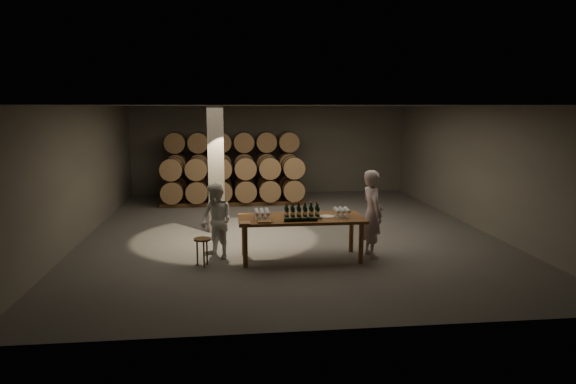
{
  "coord_description": "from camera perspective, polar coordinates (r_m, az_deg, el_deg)",
  "views": [
    {
      "loc": [
        -1.45,
        -12.84,
        3.18
      ],
      "look_at": [
        -0.04,
        -0.48,
        1.1
      ],
      "focal_mm": 32.0,
      "sensor_mm": 36.0,
      "label": 1
    }
  ],
  "objects": [
    {
      "name": "plate",
      "position": [
        10.76,
        4.36,
        -2.72
      ],
      "size": [
        0.3,
        0.3,
        0.02
      ],
      "primitive_type": "cylinder",
      "color": "white",
      "rests_on": "tasting_table"
    },
    {
      "name": "pen",
      "position": [
        10.23,
        -1.98,
        -3.35
      ],
      "size": [
        0.15,
        0.03,
        0.01
      ],
      "primitive_type": "cylinder",
      "rotation": [
        0.0,
        1.57,
        -0.16
      ],
      "color": "black",
      "rests_on": "tasting_table"
    },
    {
      "name": "lying_bottles",
      "position": [
        10.31,
        1.49,
        -3.05
      ],
      "size": [
        0.78,
        0.08,
        0.08
      ],
      "color": "black",
      "rests_on": "tasting_table"
    },
    {
      "name": "person_man",
      "position": [
        11.03,
        9.35,
        -2.39
      ],
      "size": [
        0.52,
        0.73,
        1.86
      ],
      "primitive_type": "imported",
      "rotation": [
        0.0,
        0.0,
        1.68
      ],
      "color": "beige",
      "rests_on": "ground"
    },
    {
      "name": "tasting_table",
      "position": [
        10.71,
        1.46,
        -3.37
      ],
      "size": [
        2.6,
        1.1,
        0.9
      ],
      "color": "brown",
      "rests_on": "ground"
    },
    {
      "name": "bottle_cluster",
      "position": [
        10.72,
        1.56,
        -2.19
      ],
      "size": [
        0.73,
        0.23,
        0.31
      ],
      "color": "black",
      "rests_on": "tasting_table"
    },
    {
      "name": "glass_cluster_left",
      "position": [
        10.55,
        -2.91,
        -2.26
      ],
      "size": [
        0.31,
        0.53,
        0.18
      ],
      "color": "silver",
      "rests_on": "tasting_table"
    },
    {
      "name": "notebook_near",
      "position": [
        10.23,
        -2.64,
        -3.3
      ],
      "size": [
        0.27,
        0.21,
        0.03
      ],
      "primitive_type": "cube",
      "rotation": [
        0.0,
        0.0,
        -0.02
      ],
      "color": "#925F35",
      "rests_on": "tasting_table"
    },
    {
      "name": "person_woman",
      "position": [
        10.92,
        -7.95,
        -3.22
      ],
      "size": [
        0.96,
        0.98,
        1.59
      ],
      "primitive_type": "imported",
      "rotation": [
        0.0,
        0.0,
        -0.85
      ],
      "color": "silver",
      "rests_on": "ground"
    },
    {
      "name": "barrel_stack_front",
      "position": [
        16.81,
        -6.08,
        1.38
      ],
      "size": [
        4.7,
        0.95,
        1.57
      ],
      "color": "brown",
      "rests_on": "ground"
    },
    {
      "name": "room",
      "position": [
        13.14,
        -7.97,
        2.5
      ],
      "size": [
        12.0,
        12.0,
        12.0
      ],
      "color": "#575452",
      "rests_on": "ground"
    },
    {
      "name": "notebook_corner",
      "position": [
        10.16,
        -4.81,
        -3.44
      ],
      "size": [
        0.22,
        0.27,
        0.02
      ],
      "primitive_type": "cube",
      "rotation": [
        0.0,
        0.0,
        0.01
      ],
      "color": "#925F35",
      "rests_on": "tasting_table"
    },
    {
      "name": "barrel_stack_back",
      "position": [
        18.15,
        -6.14,
        3.16
      ],
      "size": [
        4.7,
        0.95,
        2.31
      ],
      "color": "brown",
      "rests_on": "ground"
    },
    {
      "name": "glass_cluster_right",
      "position": [
        10.78,
        5.99,
        -2.04
      ],
      "size": [
        0.31,
        0.42,
        0.18
      ],
      "color": "silver",
      "rests_on": "tasting_table"
    },
    {
      "name": "stool",
      "position": [
        10.47,
        -9.48,
        -5.65
      ],
      "size": [
        0.34,
        0.34,
        0.57
      ],
      "rotation": [
        0.0,
        0.0,
        0.26
      ],
      "color": "brown",
      "rests_on": "ground"
    }
  ]
}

